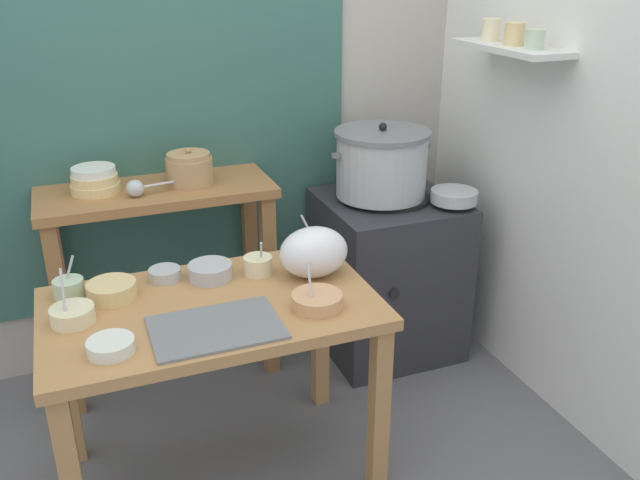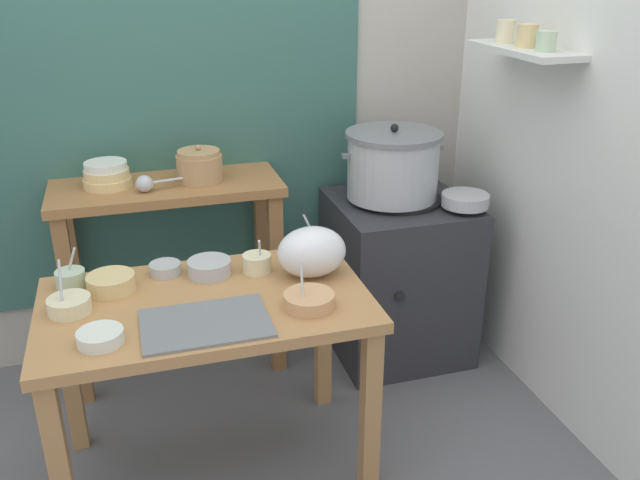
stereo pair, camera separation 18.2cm
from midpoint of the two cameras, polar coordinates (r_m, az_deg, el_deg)
wall_back at (r=3.06m, az=-8.58°, el=13.76°), size 4.40×0.12×2.60m
wall_right at (r=2.77m, az=23.22°, el=11.16°), size 0.30×3.20×2.60m
prep_table at (r=2.34m, az=-7.34°, el=-7.44°), size 1.10×0.66×0.72m
back_shelf_table at (r=2.95m, az=-10.87°, el=0.63°), size 0.96×0.40×0.90m
stove_block at (r=3.21m, az=8.22°, el=-3.09°), size 0.60×0.61×0.78m
steamer_pot at (r=3.01m, az=7.95°, el=6.34°), size 0.48×0.43×0.33m
clay_pot at (r=2.87m, az=-8.44°, el=6.23°), size 0.19×0.19×0.16m
bowl_stack_enamel at (r=2.89m, az=-15.98°, el=5.32°), size 0.20×0.20×0.11m
ladle at (r=2.79m, az=-12.67°, el=4.70°), size 0.28×0.09×0.07m
serving_tray at (r=2.13m, az=-7.30°, el=-7.09°), size 0.40×0.28×0.01m
plastic_bag at (r=2.39m, az=1.46°, el=-1.05°), size 0.25×0.19×0.18m
wide_pan at (r=3.00m, az=13.97°, el=3.31°), size 0.21×0.21×0.05m
prep_bowl_0 at (r=2.09m, az=-15.83°, el=-7.94°), size 0.14×0.14×0.04m
prep_bowl_1 at (r=2.21m, az=1.42°, el=-5.14°), size 0.17×0.17×0.15m
prep_bowl_2 at (r=2.39m, az=-15.30°, el=-3.52°), size 0.16×0.16×0.06m
prep_bowl_3 at (r=2.29m, az=-18.44°, el=-5.25°), size 0.14×0.14×0.17m
prep_bowl_4 at (r=2.44m, az=-7.30°, el=-2.32°), size 0.16×0.16×0.06m
prep_bowl_5 at (r=2.45m, az=-18.49°, el=-3.14°), size 0.10×0.10×0.15m
prep_bowl_6 at (r=2.47m, az=-11.00°, el=-2.40°), size 0.11×0.11×0.04m
prep_bowl_7 at (r=2.44m, az=-3.27°, el=-1.94°), size 0.10×0.10×0.14m
prep_bowl_8 at (r=2.59m, az=1.56°, el=-0.69°), size 0.10×0.10×0.16m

